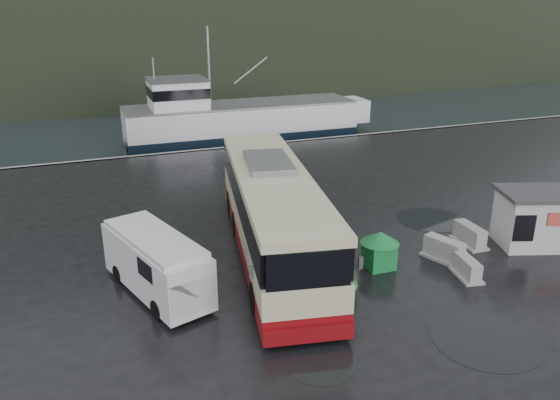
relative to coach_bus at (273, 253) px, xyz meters
name	(u,v)px	position (x,y,z in m)	size (l,w,h in m)	color
ground	(279,279)	(-0.55, -2.21, 0.00)	(160.00, 160.00, 0.00)	black
harbor_water	(96,50)	(-0.55, 107.79, 0.00)	(300.00, 180.00, 0.02)	black
quay_edge	(178,152)	(-0.55, 17.79, 0.00)	(160.00, 0.60, 1.50)	#999993
headland	(100,25)	(9.45, 247.79, 0.00)	(780.00, 540.00, 570.00)	black
coach_bus	(273,253)	(0.00, 0.00, 0.00)	(3.35, 13.61, 3.86)	beige
white_van	(159,292)	(-5.04, -1.51, 0.00)	(1.89, 5.48, 2.29)	white
waste_bin_left	(337,309)	(0.54, -4.92, 0.00)	(0.99, 0.99, 1.38)	#167B36
waste_bin_right	(378,267)	(3.51, -2.69, 0.00)	(1.10, 1.10, 1.54)	#167B36
dome_tent	(328,287)	(0.94, -3.42, 0.00)	(1.95, 2.73, 1.07)	#2A2B1A
ticket_kiosk	(530,245)	(10.86, -3.22, 0.00)	(3.16, 2.39, 2.47)	beige
jersey_barrier_a	(468,244)	(8.35, -2.20, 0.00)	(0.88, 1.77, 0.88)	#999993
jersey_barrier_b	(443,259)	(6.38, -3.02, 0.00)	(0.89, 1.79, 0.89)	#999993
jersey_barrier_c	(466,277)	(6.28, -4.62, 0.00)	(0.77, 1.54, 0.77)	#999993
fishing_trawler	(242,124)	(6.51, 25.28, 0.00)	(23.42, 5.15, 9.37)	white
puddles	(435,282)	(4.89, -4.55, 0.01)	(12.47, 12.40, 0.01)	black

